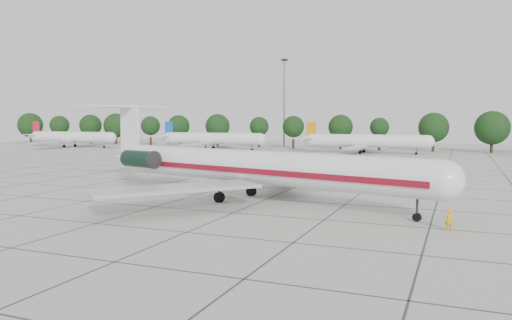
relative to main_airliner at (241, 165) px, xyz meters
The scene contains 9 objects.
ground 4.35m from the main_airliner, 25.90° to the left, with size 260.00×260.00×0.00m, color #B2B2AB.
apron_joints 16.69m from the main_airliner, 81.59° to the left, with size 170.00×170.00×0.02m, color #383838.
main_airliner is the anchor object (origin of this frame).
ground_crew 21.12m from the main_airliner, 19.89° to the right, with size 0.57×0.37×1.56m, color #EFA60E.
bg_airliner_a 105.93m from the main_airliner, 141.19° to the left, with size 28.24×27.20×7.40m.
bg_airliner_b 82.59m from the main_airliner, 119.29° to the left, with size 28.24×27.20×7.40m.
bg_airliner_c 72.44m from the main_airliner, 90.17° to the left, with size 28.24×27.20×7.40m.
tree_line 86.70m from the main_airliner, 96.16° to the left, with size 249.86×8.44×10.22m.
floodlight_mast 97.77m from the main_airliner, 106.51° to the left, with size 1.60×1.60×25.45m.
Camera 1 is at (17.90, -46.53, 8.07)m, focal length 35.00 mm.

